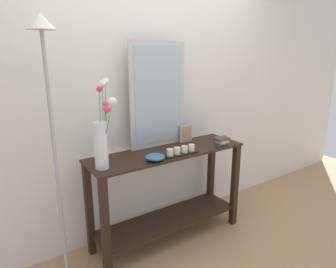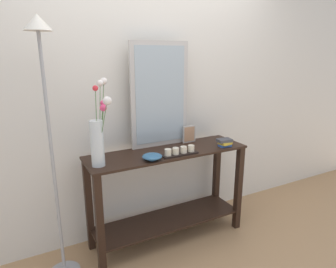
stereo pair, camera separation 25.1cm
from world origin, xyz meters
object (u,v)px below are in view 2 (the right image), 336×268
at_px(picture_frame_small, 189,134).
at_px(book_stack, 225,142).
at_px(decorative_bowl, 152,156).
at_px(floor_lamp, 47,113).
at_px(console_table, 168,187).
at_px(tall_vase_left, 98,135).
at_px(mirror_leaning, 160,95).
at_px(candle_tray, 180,152).

height_order(picture_frame_small, book_stack, picture_frame_small).
distance_m(decorative_bowl, floor_lamp, 0.84).
bearing_deg(console_table, tall_vase_left, -174.17).
xyz_separation_m(picture_frame_small, floor_lamp, (-1.24, -0.18, 0.35)).
relative_size(console_table, book_stack, 10.32).
bearing_deg(console_table, book_stack, -13.81).
bearing_deg(floor_lamp, decorative_bowl, -7.58).
xyz_separation_m(tall_vase_left, decorative_bowl, (0.40, -0.08, -0.21)).
bearing_deg(mirror_leaning, floor_lamp, -166.94).
height_order(console_table, floor_lamp, floor_lamp).
relative_size(picture_frame_small, floor_lamp, 0.09).
height_order(tall_vase_left, book_stack, tall_vase_left).
relative_size(mirror_leaning, candle_tray, 2.91).
xyz_separation_m(mirror_leaning, floor_lamp, (-0.96, -0.22, -0.03)).
bearing_deg(tall_vase_left, decorative_bowl, -10.91).
relative_size(tall_vase_left, picture_frame_small, 3.96).
xyz_separation_m(mirror_leaning, picture_frame_small, (0.29, -0.04, -0.38)).
distance_m(tall_vase_left, book_stack, 1.15).
distance_m(tall_vase_left, floor_lamp, 0.38).
relative_size(console_table, mirror_leaning, 1.54).
distance_m(decorative_bowl, book_stack, 0.73).
bearing_deg(candle_tray, floor_lamp, 174.59).
height_order(candle_tray, book_stack, book_stack).
xyz_separation_m(decorative_bowl, floor_lamp, (-0.73, 0.10, 0.40)).
xyz_separation_m(console_table, mirror_leaning, (0.01, 0.18, 0.81)).
height_order(console_table, candle_tray, candle_tray).
height_order(console_table, mirror_leaning, mirror_leaning).
bearing_deg(candle_tray, console_table, 106.25).
distance_m(picture_frame_small, floor_lamp, 1.31).
height_order(picture_frame_small, floor_lamp, floor_lamp).
bearing_deg(tall_vase_left, mirror_leaning, 21.11).
bearing_deg(console_table, decorative_bowl, -147.27).
height_order(book_stack, floor_lamp, floor_lamp).
distance_m(mirror_leaning, candle_tray, 0.54).
xyz_separation_m(console_table, picture_frame_small, (0.30, 0.14, 0.43)).
bearing_deg(mirror_leaning, tall_vase_left, -158.89).
relative_size(candle_tray, floor_lamp, 0.17).
xyz_separation_m(console_table, floor_lamp, (-0.94, -0.04, 0.78)).
bearing_deg(floor_lamp, mirror_leaning, 13.06).
bearing_deg(mirror_leaning, candle_tray, -85.47).
distance_m(candle_tray, book_stack, 0.48).
bearing_deg(book_stack, mirror_leaning, 148.59).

